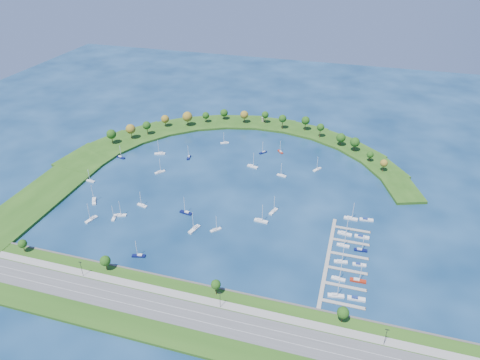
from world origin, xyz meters
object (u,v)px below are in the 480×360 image
(docked_boat_3, at_px, (358,280))
(harbor_tower, at_px, (263,119))
(moored_boat_0, at_px, (142,205))
(moored_boat_17, at_px, (189,157))
(moored_boat_15, at_px, (160,172))
(docked_boat_8, at_px, (345,233))
(moored_boat_19, at_px, (273,211))
(moored_boat_21, at_px, (120,215))
(moored_boat_2, at_px, (186,212))
(moored_boat_6, at_px, (317,169))
(moored_boat_4, at_px, (225,143))
(moored_boat_7, at_px, (114,217))
(moored_boat_12, at_px, (261,220))
(moored_boat_9, at_px, (91,181))
(docked_boat_4, at_px, (341,261))
(docked_boat_1, at_px, (356,299))
(moored_boat_20, at_px, (263,152))
(moored_boat_8, at_px, (280,151))
(dock_system, at_px, (340,261))
(docked_boat_10, at_px, (351,218))
(moored_boat_3, at_px, (121,157))
(moored_boat_16, at_px, (194,229))
(moored_boat_1, at_px, (253,166))
(moored_boat_13, at_px, (282,175))
(docked_boat_7, at_px, (361,250))
(moored_boat_5, at_px, (94,201))
(docked_boat_11, at_px, (366,220))
(moored_boat_14, at_px, (216,229))
(docked_boat_6, at_px, (343,245))
(docked_boat_0, at_px, (336,295))
(moored_boat_10, at_px, (139,255))
(docked_boat_5, at_px, (359,265))

(docked_boat_3, bearing_deg, harbor_tower, 115.92)
(moored_boat_0, relative_size, moored_boat_17, 0.98)
(moored_boat_15, bearing_deg, docked_boat_8, -64.96)
(moored_boat_19, xyz_separation_m, moored_boat_21, (-97.74, -33.40, -0.02))
(moored_boat_2, xyz_separation_m, moored_boat_6, (77.07, 84.87, -0.03))
(moored_boat_4, distance_m, moored_boat_7, 133.07)
(moored_boat_12, xyz_separation_m, moored_boat_17, (-79.51, 69.73, -0.06))
(moored_boat_9, xyz_separation_m, docked_boat_4, (190.47, -38.58, 0.02))
(docked_boat_1, bearing_deg, moored_boat_20, 116.61)
(moored_boat_2, relative_size, moored_boat_8, 1.24)
(dock_system, xyz_separation_m, docked_boat_10, (2.61, 44.56, 0.59))
(moored_boat_3, height_order, moored_boat_16, moored_boat_16)
(moored_boat_1, relative_size, moored_boat_13, 1.21)
(moored_boat_8, relative_size, docked_boat_7, 0.91)
(moored_boat_13, bearing_deg, docked_boat_3, 135.21)
(moored_boat_3, distance_m, moored_boat_13, 135.10)
(moored_boat_12, bearing_deg, moored_boat_5, -168.81)
(moored_boat_1, distance_m, docked_boat_11, 102.92)
(moored_boat_9, distance_m, moored_boat_14, 115.02)
(docked_boat_6, xyz_separation_m, docked_boat_10, (2.37, 29.65, 0.06))
(docked_boat_0, height_order, docked_boat_1, docked_boat_0)
(moored_boat_6, bearing_deg, moored_boat_12, 13.84)
(moored_boat_2, xyz_separation_m, moored_boat_13, (51.89, 67.43, -0.06))
(moored_boat_5, distance_m, docked_boat_8, 172.86)
(moored_boat_21, relative_size, docked_boat_0, 0.94)
(moored_boat_13, distance_m, moored_boat_15, 95.36)
(moored_boat_16, xyz_separation_m, docked_boat_7, (103.30, 9.13, -0.09))
(moored_boat_12, xyz_separation_m, docked_boat_1, (64.48, -52.47, -0.26))
(harbor_tower, xyz_separation_m, moored_boat_10, (-23.09, -211.07, -3.22))
(moored_boat_8, height_order, docked_boat_0, docked_boat_0)
(moored_boat_6, relative_size, docked_boat_6, 1.08)
(docked_boat_6, bearing_deg, docked_boat_3, -65.69)
(moored_boat_2, relative_size, moored_boat_7, 1.24)
(docked_boat_4, bearing_deg, moored_boat_21, 169.41)
(docked_boat_0, relative_size, docked_boat_6, 1.13)
(harbor_tower, bearing_deg, moored_boat_7, -107.47)
(docked_boat_8, distance_m, docked_boat_11, 22.88)
(docked_boat_8, bearing_deg, docked_boat_5, -61.72)
(moored_boat_4, distance_m, docked_boat_11, 150.83)
(moored_boat_8, height_order, moored_boat_9, moored_boat_8)
(moored_boat_3, distance_m, docked_boat_5, 213.40)
(moored_boat_3, distance_m, moored_boat_6, 162.11)
(moored_boat_12, bearing_deg, moored_boat_13, 95.20)
(docked_boat_3, height_order, docked_boat_7, docked_boat_3)
(moored_boat_10, bearing_deg, moored_boat_12, -152.32)
(moored_boat_16, distance_m, docked_boat_4, 92.92)
(moored_boat_2, distance_m, docked_boat_1, 124.72)
(dock_system, xyz_separation_m, docked_boat_1, (10.67, -27.44, 0.34))
(harbor_tower, relative_size, docked_boat_4, 0.36)
(moored_boat_3, height_order, moored_boat_20, moored_boat_3)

